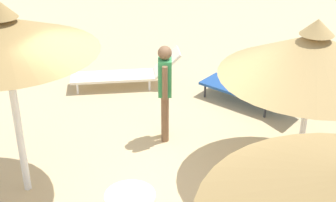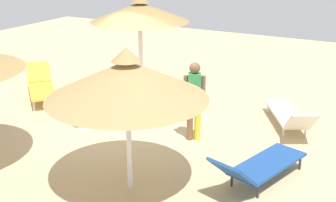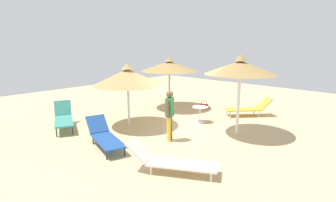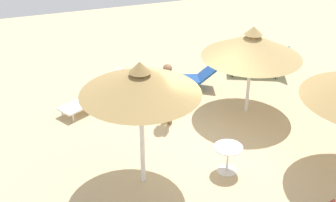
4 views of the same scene
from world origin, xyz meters
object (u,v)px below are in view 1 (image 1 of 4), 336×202
object	(u,v)px
parasol_umbrella_far_right	(4,35)
person_standing_near_left	(165,88)
parasol_umbrella_far_left	(314,55)
lounge_chair_near_right	(256,90)
lounge_chair_edge	(128,73)

from	to	relation	value
parasol_umbrella_far_right	person_standing_near_left	bearing A→B (deg)	-122.00
parasol_umbrella_far_left	lounge_chair_near_right	size ratio (longest dim) A/B	1.17
lounge_chair_edge	lounge_chair_near_right	bearing A→B (deg)	-177.47
lounge_chair_near_right	person_standing_near_left	xyz separation A→B (m)	(1.15, 1.77, 0.61)
parasol_umbrella_far_right	lounge_chair_near_right	distance (m)	5.02
lounge_chair_edge	person_standing_near_left	world-z (taller)	person_standing_near_left
lounge_chair_edge	person_standing_near_left	xyz separation A→B (m)	(-1.54, 1.65, 0.65)
parasol_umbrella_far_right	lounge_chair_near_right	bearing A→B (deg)	-122.48
lounge_chair_edge	person_standing_near_left	distance (m)	2.35
lounge_chair_near_right	person_standing_near_left	world-z (taller)	person_standing_near_left
lounge_chair_edge	parasol_umbrella_far_right	bearing A→B (deg)	93.45
parasol_umbrella_far_right	person_standing_near_left	size ratio (longest dim) A/B	1.66
lounge_chair_edge	person_standing_near_left	bearing A→B (deg)	132.98
parasol_umbrella_far_left	lounge_chair_edge	bearing A→B (deg)	-24.83
lounge_chair_edge	person_standing_near_left	size ratio (longest dim) A/B	1.34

